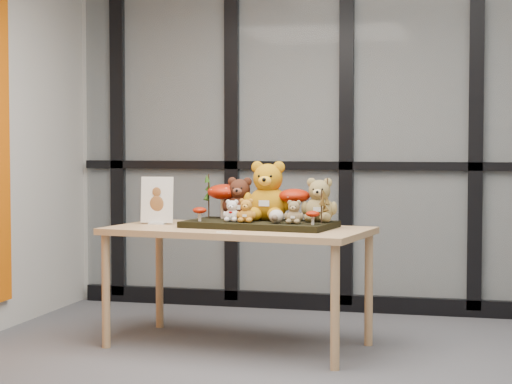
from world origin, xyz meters
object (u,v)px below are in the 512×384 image
(plush_cream_hedgehog, at_px, (276,216))
(mushroom_back_right, at_px, (294,203))
(bear_small_yellow, at_px, (246,209))
(bear_beige_small, at_px, (294,211))
(sign_holder, at_px, (157,202))
(mushroom_front_left, at_px, (200,213))
(bear_pooh_yellow, at_px, (268,188))
(display_table, at_px, (238,239))
(diorama_tray, at_px, (259,224))
(mushroom_back_left, at_px, (224,199))
(bear_tan_back, at_px, (320,198))
(bear_white_bow, at_px, (232,210))
(bear_brown_medium, at_px, (240,196))
(mushroom_front_right, at_px, (313,217))

(plush_cream_hedgehog, distance_m, mushroom_back_right, 0.21)
(bear_small_yellow, bearing_deg, bear_beige_small, 4.89)
(sign_holder, bearing_deg, mushroom_front_left, -26.76)
(bear_pooh_yellow, height_order, bear_beige_small, bear_pooh_yellow)
(display_table, height_order, bear_small_yellow, bear_small_yellow)
(diorama_tray, xyz_separation_m, bear_pooh_yellow, (0.03, 0.09, 0.21))
(bear_pooh_yellow, bearing_deg, mushroom_back_left, 176.91)
(bear_tan_back, bearing_deg, bear_white_bow, -157.85)
(bear_brown_medium, bearing_deg, mushroom_front_left, -124.82)
(diorama_tray, xyz_separation_m, bear_white_bow, (-0.15, -0.07, 0.09))
(bear_beige_small, distance_m, mushroom_back_left, 0.57)
(bear_brown_medium, bearing_deg, sign_holder, -165.32)
(mushroom_front_left, distance_m, sign_holder, 0.36)
(bear_pooh_yellow, xyz_separation_m, plush_cream_hedgehog, (0.10, -0.20, -0.15))
(plush_cream_hedgehog, xyz_separation_m, mushroom_back_left, (-0.39, 0.26, 0.07))
(bear_small_yellow, bearing_deg, plush_cream_hedgehog, 5.99)
(mushroom_back_left, bearing_deg, bear_beige_small, -28.98)
(bear_small_yellow, bearing_deg, bear_white_bow, 169.75)
(bear_beige_small, bearing_deg, bear_pooh_yellow, 142.11)
(bear_brown_medium, distance_m, mushroom_back_left, 0.12)
(diorama_tray, height_order, bear_beige_small, bear_beige_small)
(bear_white_bow, height_order, plush_cream_hedgehog, bear_white_bow)
(bear_pooh_yellow, bearing_deg, bear_brown_medium, -179.08)
(bear_tan_back, distance_m, mushroom_front_right, 0.23)
(bear_brown_medium, relative_size, mushroom_front_right, 3.19)
(plush_cream_hedgehog, bearing_deg, bear_tan_back, 44.45)
(bear_pooh_yellow, height_order, bear_small_yellow, bear_pooh_yellow)
(bear_pooh_yellow, xyz_separation_m, bear_tan_back, (0.32, -0.04, -0.05))
(bear_small_yellow, height_order, mushroom_front_right, bear_small_yellow)
(display_table, relative_size, mushroom_back_right, 7.65)
(sign_holder, bearing_deg, bear_tan_back, -2.73)
(bear_brown_medium, height_order, bear_white_bow, bear_brown_medium)
(bear_brown_medium, relative_size, mushroom_back_left, 1.21)
(bear_tan_back, distance_m, bear_small_yellow, 0.44)
(bear_beige_small, height_order, sign_holder, sign_holder)
(diorama_tray, height_order, bear_tan_back, bear_tan_back)
(display_table, xyz_separation_m, mushroom_back_left, (-0.14, 0.19, 0.22))
(bear_white_bow, bearing_deg, bear_tan_back, 22.15)
(mushroom_front_left, bearing_deg, bear_small_yellow, -3.41)
(bear_brown_medium, height_order, sign_holder, bear_brown_medium)
(mushroom_back_right, bearing_deg, diorama_tray, -157.23)
(bear_brown_medium, relative_size, plush_cream_hedgehog, 3.22)
(mushroom_front_right, xyz_separation_m, sign_holder, (-1.02, 0.22, 0.05))
(plush_cream_hedgehog, bearing_deg, bear_pooh_yellow, 124.13)
(plush_cream_hedgehog, relative_size, sign_holder, 0.30)
(bear_tan_back, distance_m, mushroom_back_right, 0.17)
(display_table, height_order, bear_pooh_yellow, bear_pooh_yellow)
(bear_pooh_yellow, xyz_separation_m, mushroom_back_left, (-0.29, 0.06, -0.08))
(diorama_tray, xyz_separation_m, bear_tan_back, (0.35, 0.05, 0.16))
(bear_tan_back, distance_m, mushroom_back_left, 0.62)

